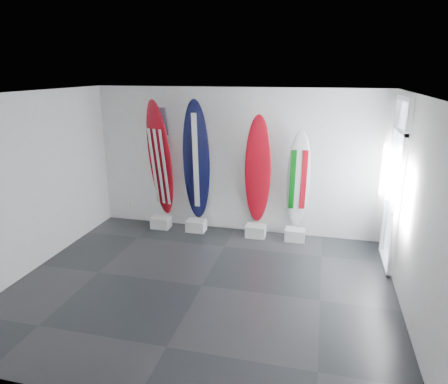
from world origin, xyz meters
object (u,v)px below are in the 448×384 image
(surfboard_swiss, at_px, (258,171))
(surfboard_italy, at_px, (298,180))
(surfboard_navy, at_px, (196,161))
(surfboard_usa, at_px, (160,160))

(surfboard_swiss, relative_size, surfboard_italy, 1.14)
(surfboard_navy, distance_m, surfboard_italy, 2.12)
(surfboard_swiss, bearing_deg, surfboard_usa, 172.67)
(surfboard_navy, bearing_deg, surfboard_swiss, -0.50)
(surfboard_usa, relative_size, surfboard_italy, 1.26)
(surfboard_usa, height_order, surfboard_italy, surfboard_usa)
(surfboard_italy, bearing_deg, surfboard_navy, 171.40)
(surfboard_navy, distance_m, surfboard_swiss, 1.30)
(surfboard_navy, bearing_deg, surfboard_usa, 179.50)
(surfboard_navy, height_order, surfboard_swiss, surfboard_navy)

